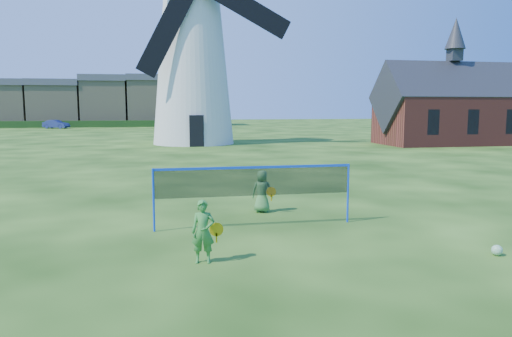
{
  "coord_description": "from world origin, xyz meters",
  "views": [
    {
      "loc": [
        -2.14,
        -11.27,
        3.02
      ],
      "look_at": [
        0.2,
        0.5,
        1.5
      ],
      "focal_mm": 34.12,
      "sensor_mm": 36.0,
      "label": 1
    }
  ],
  "objects_px": {
    "badminton_net": "(255,182)",
    "play_ball": "(497,250)",
    "chapel": "(452,109)",
    "car_right": "(56,124)",
    "windmill": "(193,59)",
    "player_boy": "(262,191)",
    "player_girl": "(203,232)"
  },
  "relations": [
    {
      "from": "badminton_net",
      "to": "play_ball",
      "type": "relative_size",
      "value": 22.95
    },
    {
      "from": "badminton_net",
      "to": "player_girl",
      "type": "bearing_deg",
      "value": -120.12
    },
    {
      "from": "windmill",
      "to": "badminton_net",
      "type": "bearing_deg",
      "value": -90.96
    },
    {
      "from": "chapel",
      "to": "player_girl",
      "type": "relative_size",
      "value": 9.65
    },
    {
      "from": "badminton_net",
      "to": "player_girl",
      "type": "xyz_separation_m",
      "value": [
        -1.53,
        -2.64,
        -0.52
      ]
    },
    {
      "from": "chapel",
      "to": "windmill",
      "type": "bearing_deg",
      "value": 167.54
    },
    {
      "from": "badminton_net",
      "to": "chapel",
      "type": "bearing_deg",
      "value": 48.8
    },
    {
      "from": "chapel",
      "to": "car_right",
      "type": "height_order",
      "value": "chapel"
    },
    {
      "from": "player_girl",
      "to": "car_right",
      "type": "relative_size",
      "value": 0.34
    },
    {
      "from": "player_girl",
      "to": "play_ball",
      "type": "height_order",
      "value": "player_girl"
    },
    {
      "from": "player_boy",
      "to": "car_right",
      "type": "distance_m",
      "value": 62.6
    },
    {
      "from": "player_boy",
      "to": "car_right",
      "type": "height_order",
      "value": "same"
    },
    {
      "from": "chapel",
      "to": "car_right",
      "type": "xyz_separation_m",
      "value": [
        -37.9,
        37.63,
        -2.24
      ]
    },
    {
      "from": "chapel",
      "to": "play_ball",
      "type": "relative_size",
      "value": 54.49
    },
    {
      "from": "windmill",
      "to": "badminton_net",
      "type": "height_order",
      "value": "windmill"
    },
    {
      "from": "player_girl",
      "to": "player_boy",
      "type": "height_order",
      "value": "player_girl"
    },
    {
      "from": "player_girl",
      "to": "player_boy",
      "type": "bearing_deg",
      "value": 75.27
    },
    {
      "from": "windmill",
      "to": "player_boy",
      "type": "relative_size",
      "value": 16.65
    },
    {
      "from": "car_right",
      "to": "chapel",
      "type": "bearing_deg",
      "value": -110.57
    },
    {
      "from": "windmill",
      "to": "play_ball",
      "type": "xyz_separation_m",
      "value": [
        3.92,
        -32.1,
        -6.84
      ]
    },
    {
      "from": "car_right",
      "to": "badminton_net",
      "type": "bearing_deg",
      "value": -140.63
    },
    {
      "from": "player_girl",
      "to": "car_right",
      "type": "bearing_deg",
      "value": 114.4
    },
    {
      "from": "windmill",
      "to": "badminton_net",
      "type": "relative_size",
      "value": 4.02
    },
    {
      "from": "player_boy",
      "to": "windmill",
      "type": "bearing_deg",
      "value": -68.81
    },
    {
      "from": "player_girl",
      "to": "chapel",
      "type": "bearing_deg",
      "value": 60.89
    },
    {
      "from": "badminton_net",
      "to": "player_girl",
      "type": "height_order",
      "value": "badminton_net"
    },
    {
      "from": "player_boy",
      "to": "chapel",
      "type": "bearing_deg",
      "value": -111.41
    },
    {
      "from": "windmill",
      "to": "car_right",
      "type": "distance_m",
      "value": 37.81
    },
    {
      "from": "badminton_net",
      "to": "car_right",
      "type": "height_order",
      "value": "badminton_net"
    },
    {
      "from": "badminton_net",
      "to": "play_ball",
      "type": "bearing_deg",
      "value": -37.33
    },
    {
      "from": "chapel",
      "to": "play_ball",
      "type": "distance_m",
      "value": 32.35
    },
    {
      "from": "chapel",
      "to": "player_girl",
      "type": "xyz_separation_m",
      "value": [
        -22.7,
        -26.82,
        -2.23
      ]
    }
  ]
}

